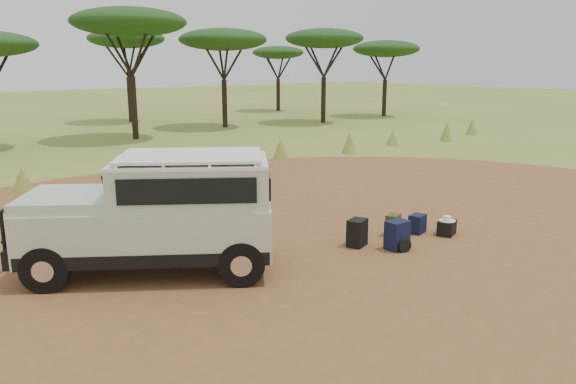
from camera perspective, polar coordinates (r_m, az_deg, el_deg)
ground at (r=10.58m, az=3.17°, el=-6.48°), size 140.00×140.00×0.00m
dirt_clearing at (r=10.58m, az=3.17°, el=-6.46°), size 23.00×23.00×0.01m
grass_fringe at (r=17.78m, az=-15.21°, el=2.42°), size 36.60×1.60×0.90m
acacia_treeline at (r=28.31m, az=-23.70°, el=14.67°), size 46.70×13.20×6.26m
safari_vehicle at (r=9.73m, az=-13.05°, el=-2.46°), size 4.39×3.67×2.05m
walking_staff at (r=9.79m, az=-5.60°, el=-3.29°), size 0.56×0.25×1.58m
backpack_black at (r=11.10m, az=7.04°, el=-4.14°), size 0.48×0.42×0.55m
backpack_navy at (r=11.04m, az=11.03°, el=-4.33°), size 0.45×0.33×0.57m
backpack_olive at (r=11.89m, az=10.62°, el=-3.33°), size 0.39×0.34×0.46m
duffel_navy at (r=12.18m, az=13.01°, el=-3.18°), size 0.42×0.35×0.40m
hard_case at (r=12.22m, az=15.82°, el=-3.53°), size 0.51×0.44×0.31m
stuff_sack at (r=11.00m, az=11.42°, el=-5.21°), size 0.32×0.32×0.28m
safari_hat at (r=12.17m, az=15.88°, el=-2.67°), size 0.34×0.34×0.10m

